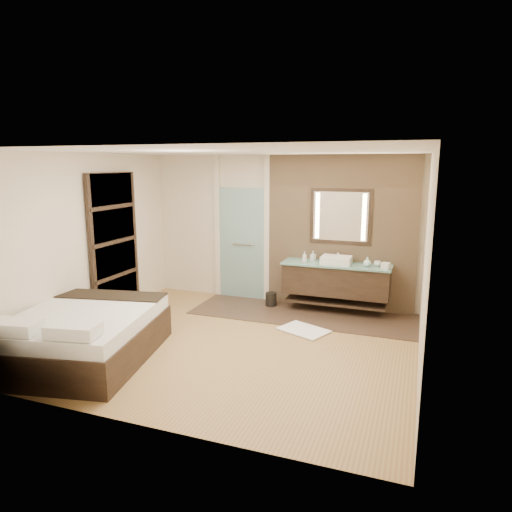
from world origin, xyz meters
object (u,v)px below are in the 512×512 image
at_px(vanity, 336,280).
at_px(bed, 84,335).
at_px(waste_bin, 271,299).
at_px(mirror_unit, 340,216).

xyz_separation_m(vanity, bed, (-2.75, -3.08, -0.25)).
relative_size(bed, waste_bin, 9.28).
bearing_deg(bed, waste_bin, 50.86).
relative_size(vanity, mirror_unit, 1.75).
bearing_deg(waste_bin, mirror_unit, 14.92).
bearing_deg(waste_bin, vanity, 3.39).
distance_m(bed, waste_bin, 3.41).
bearing_deg(vanity, bed, -131.78).
bearing_deg(mirror_unit, waste_bin, -165.08).
relative_size(mirror_unit, waste_bin, 4.20).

